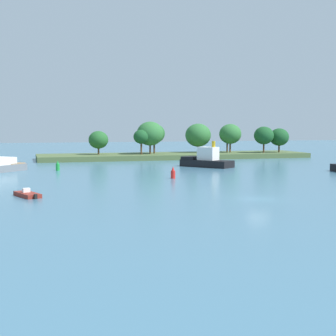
{
  "coord_description": "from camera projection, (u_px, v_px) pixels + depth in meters",
  "views": [
    {
      "loc": [
        -25.15,
        -51.49,
        8.24
      ],
      "look_at": [
        -2.33,
        29.18,
        1.2
      ],
      "focal_mm": 54.18,
      "sensor_mm": 36.0,
      "label": 1
    }
  ],
  "objects": [
    {
      "name": "treeline_island",
      "position": [
        185.0,
        145.0,
        129.0
      ],
      "size": [
        68.12,
        15.46,
        9.23
      ],
      "color": "#4C6038",
      "rests_on": "ground"
    },
    {
      "name": "ground_plane",
      "position": [
        259.0,
        199.0,
        56.89
      ],
      "size": [
        400.0,
        400.0,
        0.0
      ],
      "primitive_type": "plane",
      "color": "teal"
    },
    {
      "name": "small_motorboat",
      "position": [
        27.0,
        194.0,
        58.78
      ],
      "size": [
        3.22,
        4.94,
        0.97
      ],
      "color": "maroon",
      "rests_on": "ground"
    },
    {
      "name": "channel_buoy_green",
      "position": [
        58.0,
        166.0,
        92.8
      ],
      "size": [
        0.7,
        0.7,
        1.9
      ],
      "color": "green",
      "rests_on": "ground"
    },
    {
      "name": "tugboat",
      "position": [
        206.0,
        160.0,
        101.07
      ],
      "size": [
        9.51,
        10.79,
        5.19
      ],
      "color": "black",
      "rests_on": "ground"
    },
    {
      "name": "channel_buoy_red",
      "position": [
        173.0,
        173.0,
        78.97
      ],
      "size": [
        0.7,
        0.7,
        1.9
      ],
      "color": "red",
      "rests_on": "ground"
    }
  ]
}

